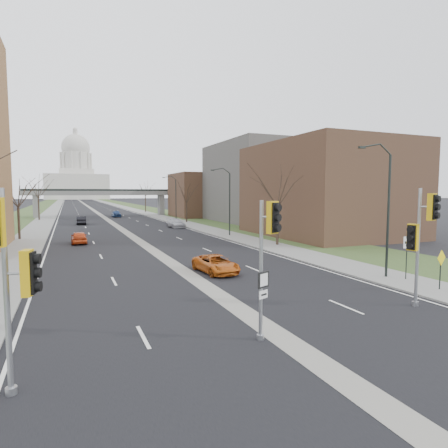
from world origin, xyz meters
TOP-DOWN VIEW (x-y plane):
  - ground at (0.00, 0.00)m, footprint 700.00×700.00m
  - road_surface at (0.00, 150.00)m, footprint 20.00×600.00m
  - median_strip at (0.00, 150.00)m, footprint 1.20×600.00m
  - sidewalk_right at (12.00, 150.00)m, footprint 4.00×600.00m
  - sidewalk_left at (-12.00, 150.00)m, footprint 4.00×600.00m
  - grass_verge_right at (18.00, 150.00)m, footprint 8.00×600.00m
  - grass_verge_left at (-18.00, 150.00)m, footprint 8.00×600.00m
  - commercial_block_near at (24.00, 28.00)m, footprint 16.00×20.00m
  - commercial_block_mid at (28.00, 52.00)m, footprint 18.00×22.00m
  - commercial_block_far at (22.00, 70.00)m, footprint 14.00×14.00m
  - pedestrian_bridge at (0.00, 80.00)m, footprint 34.00×3.00m
  - capitol at (0.00, 320.00)m, footprint 48.00×42.00m
  - streetlight_near at (10.99, 6.00)m, footprint 2.61×0.20m
  - streetlight_mid at (10.99, 32.00)m, footprint 2.61×0.20m
  - streetlight_far at (10.99, 58.00)m, footprint 2.61×0.20m
  - tree_left_b at (-13.00, 38.00)m, footprint 6.75×6.75m
  - tree_left_c at (-13.00, 72.00)m, footprint 7.65×7.65m
  - tree_right_a at (13.00, 22.00)m, footprint 7.20×7.20m
  - tree_right_b at (13.00, 55.00)m, footprint 6.30×6.30m
  - tree_right_c at (13.00, 95.00)m, footprint 7.65×7.65m
  - signal_pole_left at (-9.05, -1.01)m, footprint 1.22×0.97m
  - signal_pole_median at (-0.74, -0.27)m, footprint 0.77×0.90m
  - signal_pole_right at (8.24, 0.57)m, footprint 1.27×0.99m
  - speed_limit_sign at (12.39, 4.95)m, footprint 0.59×0.12m
  - warning_sign at (12.07, 2.33)m, footprint 0.88×0.23m
  - car_left_near at (-6.52, 31.92)m, footprint 1.67×4.10m
  - car_left_far at (-5.38, 58.64)m, footprint 1.73×4.53m
  - car_right_near at (2.00, 11.99)m, footprint 2.47×4.66m
  - car_right_mid at (8.41, 45.89)m, footprint 2.29×4.95m
  - car_right_far at (2.71, 76.46)m, footprint 1.85×4.56m

SIDE VIEW (x-z plane):
  - ground at x=0.00m, z-range 0.00..0.00m
  - median_strip at x=0.00m, z-range -0.01..0.01m
  - road_surface at x=0.00m, z-range 0.00..0.01m
  - grass_verge_right at x=18.00m, z-range 0.00..0.10m
  - grass_verge_left at x=-18.00m, z-range 0.00..0.10m
  - sidewalk_right at x=12.00m, z-range 0.00..0.12m
  - sidewalk_left at x=-12.00m, z-range 0.00..0.12m
  - car_right_near at x=2.00m, z-range 0.00..1.25m
  - car_left_near at x=-6.52m, z-range 0.00..1.39m
  - car_right_mid at x=8.41m, z-range 0.00..1.40m
  - car_left_far at x=-5.38m, z-range 0.00..1.47m
  - car_right_far at x=2.71m, z-range 0.00..1.55m
  - warning_sign at x=12.07m, z-range 0.46..2.74m
  - speed_limit_sign at x=12.39m, z-range 0.64..3.40m
  - signal_pole_median at x=-0.74m, z-range 1.06..6.46m
  - signal_pole_left at x=-9.05m, z-range 0.90..6.72m
  - signal_pole_right at x=8.24m, z-range 0.91..6.81m
  - pedestrian_bridge at x=0.00m, z-range 1.62..8.07m
  - commercial_block_far at x=22.00m, z-range 0.00..10.00m
  - tree_right_b at x=13.00m, z-range 1.71..9.93m
  - commercial_block_near at x=24.00m, z-range 0.00..12.00m
  - tree_left_b at x=-13.00m, z-range 1.82..10.63m
  - tree_right_a at x=13.00m, z-range 1.94..11.34m
  - streetlight_near at x=10.99m, z-range 2.60..11.30m
  - streetlight_mid at x=10.99m, z-range 2.60..11.30m
  - streetlight_far at x=10.99m, z-range 2.60..11.30m
  - tree_left_c at x=-13.00m, z-range 2.05..12.04m
  - tree_right_c at x=13.00m, z-range 2.05..12.04m
  - commercial_block_mid at x=28.00m, z-range 0.00..15.00m
  - capitol at x=0.00m, z-range -9.28..46.47m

